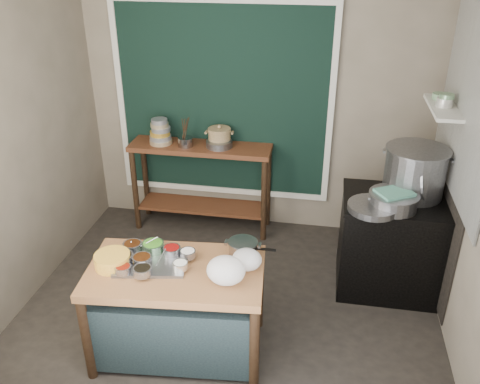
% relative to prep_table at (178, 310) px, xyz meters
% --- Properties ---
extents(floor, '(3.50, 3.00, 0.02)m').
position_rel_prep_table_xyz_m(floor, '(0.28, 0.56, -0.39)').
color(floor, '#2C2621').
rests_on(floor, ground).
extents(back_wall, '(3.50, 0.02, 2.80)m').
position_rel_prep_table_xyz_m(back_wall, '(0.28, 2.07, 1.02)').
color(back_wall, gray).
rests_on(back_wall, floor).
extents(left_wall, '(0.02, 3.00, 2.80)m').
position_rel_prep_table_xyz_m(left_wall, '(-1.48, 0.56, 1.02)').
color(left_wall, gray).
rests_on(left_wall, floor).
extents(right_wall, '(0.02, 3.00, 2.80)m').
position_rel_prep_table_xyz_m(right_wall, '(2.04, 0.56, 1.02)').
color(right_wall, gray).
rests_on(right_wall, floor).
extents(curtain_panel, '(2.10, 0.02, 1.90)m').
position_rel_prep_table_xyz_m(curtain_panel, '(-0.07, 2.03, 0.98)').
color(curtain_panel, black).
rests_on(curtain_panel, back_wall).
extents(curtain_frame, '(2.22, 0.03, 2.02)m').
position_rel_prep_table_xyz_m(curtain_frame, '(-0.07, 2.02, 0.98)').
color(curtain_frame, beige).
rests_on(curtain_frame, back_wall).
extents(tile_panel, '(0.02, 1.70, 1.70)m').
position_rel_prep_table_xyz_m(tile_panel, '(2.01, 1.11, 1.48)').
color(tile_panel, '#B2B2AA').
rests_on(tile_panel, right_wall).
extents(soot_patch, '(0.01, 1.30, 1.30)m').
position_rel_prep_table_xyz_m(soot_patch, '(2.02, 1.21, 0.32)').
color(soot_patch, black).
rests_on(soot_patch, right_wall).
extents(wall_shelf, '(0.22, 0.70, 0.03)m').
position_rel_prep_table_xyz_m(wall_shelf, '(1.91, 1.41, 1.23)').
color(wall_shelf, beige).
rests_on(wall_shelf, right_wall).
extents(prep_table, '(1.31, 0.83, 0.75)m').
position_rel_prep_table_xyz_m(prep_table, '(0.00, 0.00, 0.00)').
color(prep_table, brown).
rests_on(prep_table, floor).
extents(back_counter, '(1.45, 0.40, 0.95)m').
position_rel_prep_table_xyz_m(back_counter, '(-0.27, 1.84, 0.10)').
color(back_counter, '#5B301A').
rests_on(back_counter, floor).
extents(stove_block, '(0.90, 0.68, 0.85)m').
position_rel_prep_table_xyz_m(stove_block, '(1.63, 1.11, 0.05)').
color(stove_block, black).
rests_on(stove_block, floor).
extents(stove_top, '(0.92, 0.69, 0.03)m').
position_rel_prep_table_xyz_m(stove_top, '(1.63, 1.11, 0.49)').
color(stove_top, black).
rests_on(stove_top, stove_block).
extents(condiment_tray, '(0.55, 0.43, 0.02)m').
position_rel_prep_table_xyz_m(condiment_tray, '(-0.19, 0.03, 0.39)').
color(condiment_tray, gray).
rests_on(condiment_tray, prep_table).
extents(condiment_bowls, '(0.57, 0.44, 0.07)m').
position_rel_prep_table_xyz_m(condiment_bowls, '(-0.22, 0.05, 0.43)').
color(condiment_bowls, silver).
rests_on(condiment_bowls, condiment_tray).
extents(yellow_basin, '(0.26, 0.26, 0.10)m').
position_rel_prep_table_xyz_m(yellow_basin, '(-0.45, -0.04, 0.42)').
color(yellow_basin, yellow).
rests_on(yellow_basin, prep_table).
extents(saucepan, '(0.23, 0.23, 0.12)m').
position_rel_prep_table_xyz_m(saucepan, '(0.44, 0.25, 0.44)').
color(saucepan, gray).
rests_on(saucepan, prep_table).
extents(plastic_bag_a, '(0.31, 0.28, 0.20)m').
position_rel_prep_table_xyz_m(plastic_bag_a, '(0.39, -0.09, 0.47)').
color(plastic_bag_a, white).
rests_on(plastic_bag_a, prep_table).
extents(plastic_bag_b, '(0.24, 0.21, 0.16)m').
position_rel_prep_table_xyz_m(plastic_bag_b, '(0.50, 0.09, 0.45)').
color(plastic_bag_b, white).
rests_on(plastic_bag_b, prep_table).
extents(bowl_stack, '(0.23, 0.23, 0.26)m').
position_rel_prep_table_xyz_m(bowl_stack, '(-0.68, 1.83, 0.69)').
color(bowl_stack, tan).
rests_on(bowl_stack, back_counter).
extents(utensil_cup, '(0.18, 0.18, 0.09)m').
position_rel_prep_table_xyz_m(utensil_cup, '(-0.41, 1.79, 0.62)').
color(utensil_cup, gray).
rests_on(utensil_cup, back_counter).
extents(ceramic_crock, '(0.27, 0.27, 0.16)m').
position_rel_prep_table_xyz_m(ceramic_crock, '(-0.08, 1.87, 0.66)').
color(ceramic_crock, '#9A8054').
rests_on(ceramic_crock, back_counter).
extents(wide_bowl, '(0.27, 0.27, 0.07)m').
position_rel_prep_table_xyz_m(wide_bowl, '(-0.07, 1.83, 0.61)').
color(wide_bowl, gray).
rests_on(wide_bowl, back_counter).
extents(stock_pot, '(0.64, 0.64, 0.42)m').
position_rel_prep_table_xyz_m(stock_pot, '(1.73, 1.23, 0.72)').
color(stock_pot, gray).
rests_on(stock_pot, stove_top).
extents(pot_lid, '(0.23, 0.41, 0.40)m').
position_rel_prep_table_xyz_m(pot_lid, '(1.82, 1.14, 0.70)').
color(pot_lid, gray).
rests_on(pot_lid, stove_top).
extents(steamer, '(0.52, 0.52, 0.13)m').
position_rel_prep_table_xyz_m(steamer, '(1.55, 0.95, 0.57)').
color(steamer, gray).
rests_on(steamer, stove_top).
extents(green_cloth, '(0.34, 0.32, 0.02)m').
position_rel_prep_table_xyz_m(green_cloth, '(1.55, 0.95, 0.65)').
color(green_cloth, '#4F916E').
rests_on(green_cloth, steamer).
extents(shallow_pan, '(0.52, 0.52, 0.05)m').
position_rel_prep_table_xyz_m(shallow_pan, '(1.39, 0.88, 0.53)').
color(shallow_pan, gray).
rests_on(shallow_pan, stove_top).
extents(shelf_bowl_stack, '(0.13, 0.13, 0.11)m').
position_rel_prep_table_xyz_m(shelf_bowl_stack, '(1.91, 1.39, 1.29)').
color(shelf_bowl_stack, silver).
rests_on(shelf_bowl_stack, wall_shelf).
extents(shelf_bowl_green, '(0.17, 0.17, 0.05)m').
position_rel_prep_table_xyz_m(shelf_bowl_green, '(1.91, 1.60, 1.26)').
color(shelf_bowl_green, gray).
rests_on(shelf_bowl_green, wall_shelf).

